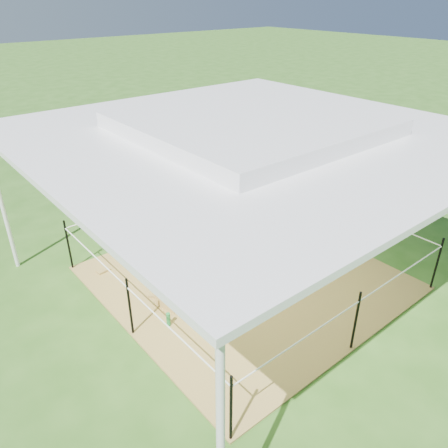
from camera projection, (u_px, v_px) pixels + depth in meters
ground at (245, 278)px, 7.77m from camera, size 90.00×90.00×0.00m
hay_patch at (245, 278)px, 7.76m from camera, size 4.60×4.60×0.03m
canopy_tent at (250, 130)px, 6.50m from camera, size 6.30×6.30×2.90m
rope_fence at (246, 247)px, 7.46m from camera, size 4.54×4.54×1.00m
straw_bale at (181, 288)px, 7.16m from camera, size 0.89×0.59×0.36m
dark_cloth at (181, 278)px, 7.07m from camera, size 0.95×0.65×0.05m
woman at (185, 251)px, 6.90m from camera, size 0.31×0.40×0.97m
green_bottle at (168, 319)px, 6.58m from camera, size 0.08×0.08×0.23m
pony at (249, 246)px, 7.75m from camera, size 1.26×0.85×0.98m
pink_hat at (250, 218)px, 7.49m from camera, size 0.30×0.30×0.14m
foal at (306, 255)px, 7.95m from camera, size 0.92×0.63×0.47m
trash_barrel at (196, 140)px, 13.50m from camera, size 0.63×0.63×0.89m
picnic_table_near at (124, 129)px, 14.86m from camera, size 2.11×1.79×0.75m
picnic_table_far at (194, 117)px, 16.36m from camera, size 1.73×1.31×0.69m
distant_person at (138, 135)px, 13.41m from camera, size 0.60×0.47×1.23m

